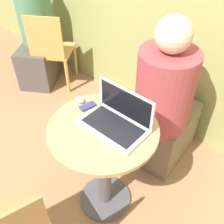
# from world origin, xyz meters

# --- Properties ---
(ground_plane) EXTENTS (12.00, 12.00, 0.00)m
(ground_plane) POSITION_xyz_m (0.00, 0.00, 0.00)
(ground_plane) COLOR #9E704C
(round_table) EXTENTS (0.64, 0.64, 0.76)m
(round_table) POSITION_xyz_m (0.00, 0.00, 0.52)
(round_table) COLOR #4C4C51
(round_table) RESTS_ON ground_plane
(laptop) EXTENTS (0.39, 0.24, 0.22)m
(laptop) POSITION_xyz_m (0.04, 0.07, 0.81)
(laptop) COLOR #B7B7BC
(laptop) RESTS_ON round_table
(cell_phone) EXTENTS (0.07, 0.11, 0.02)m
(cell_phone) POSITION_xyz_m (-0.19, 0.06, 0.77)
(cell_phone) COLOR navy
(cell_phone) RESTS_ON round_table
(computer_mouse) EXTENTS (0.07, 0.04, 0.03)m
(computer_mouse) POSITION_xyz_m (-0.27, 0.06, 0.78)
(computer_mouse) COLOR #B2B2B7
(computer_mouse) RESTS_ON round_table
(person_seated) EXTENTS (0.44, 0.63, 1.26)m
(person_seated) POSITION_xyz_m (0.03, 0.61, 0.52)
(person_seated) COLOR brown
(person_seated) RESTS_ON ground_plane
(chair_background) EXTENTS (0.56, 0.56, 0.87)m
(chair_background) POSITION_xyz_m (-1.45, 0.65, 0.44)
(chair_background) COLOR tan
(chair_background) RESTS_ON ground_plane
(person_background) EXTENTS (0.59, 0.63, 1.22)m
(person_background) POSITION_xyz_m (-1.71, 0.66, 0.50)
(person_background) COLOR #4C4742
(person_background) RESTS_ON ground_plane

